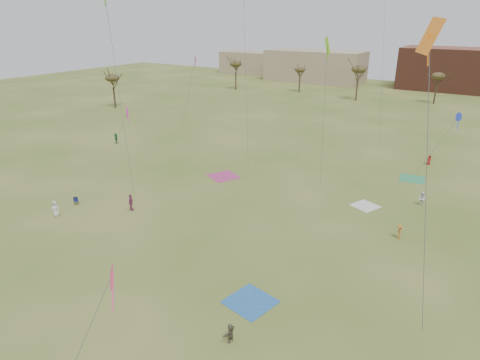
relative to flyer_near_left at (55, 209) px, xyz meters
The scene contains 18 objects.
ground 19.09m from the flyer_near_left, 11.81° to the right, with size 260.00×260.00×0.00m, color #3F581B.
flyer_near_left is the anchor object (origin of this frame).
spectator_fore_c 27.03m from the flyer_near_left, 11.79° to the right, with size 1.28×0.41×1.38m, color brown.
flyer_mid_b 36.06m from the flyer_near_left, 24.45° to the left, with size 0.96×0.55×1.49m, color #B96922.
spectator_mid_d 8.01m from the flyer_near_left, 43.31° to the left, with size 1.14×0.48×1.95m, color #953E6A.
spectator_mid_e 41.21m from the flyer_near_left, 36.10° to the left, with size 0.81×0.63×1.67m, color silver.
flyer_far_a 28.29m from the flyer_near_left, 124.70° to the left, with size 1.67×0.53×1.80m, color #28793E.
flyer_far_b 51.00m from the flyer_near_left, 51.79° to the left, with size 0.71×0.46×1.45m, color maroon.
blanket_blue 25.53m from the flyer_near_left, ahead, with size 3.32×3.32×0.03m, color #2765AC.
blanket_cream 34.72m from the flyer_near_left, 36.55° to the left, with size 2.63×2.63×0.03m, color silver.
blanket_plum 21.67m from the flyer_near_left, 66.52° to the left, with size 3.58×3.58×0.03m, color #AD356E.
blanket_olive 44.80m from the flyer_near_left, 46.74° to the left, with size 3.17×3.17×0.03m, color #338E5B.
camp_chair_left 3.36m from the flyer_near_left, 103.61° to the left, with size 0.72×0.70×0.87m.
kites_aloft 36.08m from the flyer_near_left, 54.19° to the left, with size 70.15×64.08×27.82m.
tree_line 77.11m from the flyer_near_left, 78.12° to the left, with size 117.44×49.32×8.91m.
building_tan 112.37m from the flyer_near_left, 98.36° to the left, with size 32.00×14.00×10.00m, color #937F60.
building_brick 118.59m from the flyer_near_left, 78.48° to the left, with size 26.00×16.00×12.00m, color brown.
building_tan_west 126.90m from the flyer_near_left, 111.42° to the left, with size 20.00×12.00×8.00m, color #937F60.
Camera 1 is at (20.03, -19.87, 20.34)m, focal length 31.01 mm.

